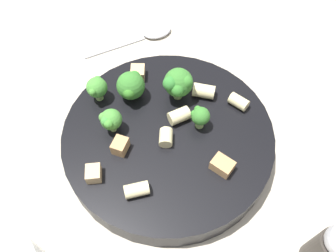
{
  "coord_description": "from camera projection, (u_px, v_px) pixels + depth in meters",
  "views": [
    {
      "loc": [
        -0.14,
        0.17,
        0.37
      ],
      "look_at": [
        0.0,
        0.0,
        0.05
      ],
      "focal_mm": 35.0,
      "sensor_mm": 36.0,
      "label": 1
    }
  ],
  "objects": [
    {
      "name": "ground_plane",
      "position": [
        168.0,
        145.0,
        0.43
      ],
      "size": [
        2.0,
        2.0,
        0.0
      ],
      "primitive_type": "plane",
      "color": "#BCB29E"
    },
    {
      "name": "pasta_bowl",
      "position": [
        168.0,
        137.0,
        0.41
      ],
      "size": [
        0.26,
        0.26,
        0.04
      ],
      "color": "black",
      "rests_on": "ground_plane"
    },
    {
      "name": "broccoli_floret_0",
      "position": [
        200.0,
        116.0,
        0.39
      ],
      "size": [
        0.02,
        0.02,
        0.03
      ],
      "color": "#93B766",
      "rests_on": "pasta_bowl"
    },
    {
      "name": "broccoli_floret_1",
      "position": [
        178.0,
        83.0,
        0.4
      ],
      "size": [
        0.04,
        0.04,
        0.05
      ],
      "color": "#84AD60",
      "rests_on": "pasta_bowl"
    },
    {
      "name": "broccoli_floret_2",
      "position": [
        131.0,
        85.0,
        0.41
      ],
      "size": [
        0.04,
        0.04,
        0.04
      ],
      "color": "#93B766",
      "rests_on": "pasta_bowl"
    },
    {
      "name": "broccoli_floret_3",
      "position": [
        110.0,
        120.0,
        0.38
      ],
      "size": [
        0.03,
        0.03,
        0.03
      ],
      "color": "#9EC175",
      "rests_on": "pasta_bowl"
    },
    {
      "name": "broccoli_floret_4",
      "position": [
        97.0,
        88.0,
        0.41
      ],
      "size": [
        0.03,
        0.03,
        0.03
      ],
      "color": "#93B766",
      "rests_on": "pasta_bowl"
    },
    {
      "name": "rigatoni_0",
      "position": [
        137.0,
        190.0,
        0.35
      ],
      "size": [
        0.03,
        0.03,
        0.01
      ],
      "primitive_type": "cylinder",
      "rotation": [
        1.57,
        0.0,
        2.51
      ],
      "color": "beige",
      "rests_on": "pasta_bowl"
    },
    {
      "name": "rigatoni_1",
      "position": [
        181.0,
        117.0,
        0.4
      ],
      "size": [
        0.03,
        0.03,
        0.02
      ],
      "primitive_type": "cylinder",
      "rotation": [
        1.57,
        0.0,
        2.73
      ],
      "color": "beige",
      "rests_on": "pasta_bowl"
    },
    {
      "name": "rigatoni_2",
      "position": [
        166.0,
        137.0,
        0.38
      ],
      "size": [
        0.03,
        0.03,
        0.02
      ],
      "primitive_type": "cylinder",
      "rotation": [
        1.57,
        0.0,
        0.66
      ],
      "color": "beige",
      "rests_on": "pasta_bowl"
    },
    {
      "name": "rigatoni_3",
      "position": [
        239.0,
        102.0,
        0.41
      ],
      "size": [
        0.02,
        0.02,
        0.02
      ],
      "primitive_type": "cylinder",
      "rotation": [
        1.57,
        0.0,
        1.58
      ],
      "color": "beige",
      "rests_on": "pasta_bowl"
    },
    {
      "name": "rigatoni_4",
      "position": [
        205.0,
        92.0,
        0.42
      ],
      "size": [
        0.03,
        0.03,
        0.02
      ],
      "primitive_type": "cylinder",
      "rotation": [
        1.57,
        0.0,
        2.04
      ],
      "color": "beige",
      "rests_on": "pasta_bowl"
    },
    {
      "name": "chicken_chunk_0",
      "position": [
        94.0,
        173.0,
        0.36
      ],
      "size": [
        0.02,
        0.02,
        0.01
      ],
      "primitive_type": "cube",
      "rotation": [
        0.0,
        0.0,
        2.37
      ],
      "color": "tan",
      "rests_on": "pasta_bowl"
    },
    {
      "name": "chicken_chunk_1",
      "position": [
        223.0,
        165.0,
        0.36
      ],
      "size": [
        0.02,
        0.02,
        0.01
      ],
      "primitive_type": "cube",
      "rotation": [
        0.0,
        0.0,
        0.04
      ],
      "color": "tan",
      "rests_on": "pasta_bowl"
    },
    {
      "name": "chicken_chunk_2",
      "position": [
        120.0,
        146.0,
        0.38
      ],
      "size": [
        0.02,
        0.02,
        0.02
      ],
      "primitive_type": "cube",
      "rotation": [
        0.0,
        0.0,
        1.92
      ],
      "color": "tan",
      "rests_on": "pasta_bowl"
    },
    {
      "name": "chicken_chunk_3",
      "position": [
        138.0,
        73.0,
        0.44
      ],
      "size": [
        0.03,
        0.03,
        0.01
      ],
      "primitive_type": "cube",
      "rotation": [
        0.0,
        0.0,
        2.26
      ],
      "color": "tan",
      "rests_on": "pasta_bowl"
    },
    {
      "name": "pepper_shaker",
      "position": [
        330.0,
        248.0,
        0.31
      ],
      "size": [
        0.03,
        0.03,
        0.08
      ],
      "color": "#332D28",
      "rests_on": "ground_plane"
    },
    {
      "name": "spoon",
      "position": [
        146.0,
        35.0,
        0.54
      ],
      "size": [
        0.08,
        0.15,
        0.01
      ],
      "color": "#B2B2B7",
      "rests_on": "ground_plane"
    }
  ]
}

